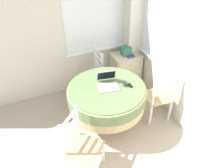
% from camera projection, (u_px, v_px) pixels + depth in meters
% --- Properties ---
extents(corner_room_shell, '(4.15, 4.89, 2.55)m').
position_uv_depth(corner_room_shell, '(124.00, 52.00, 3.01)').
color(corner_room_shell, beige).
rests_on(corner_room_shell, ground_plane).
extents(round_dining_table, '(1.18, 1.18, 0.78)m').
position_uv_depth(round_dining_table, '(107.00, 96.00, 3.28)').
color(round_dining_table, '#4C3D2D').
rests_on(round_dining_table, ground_plane).
extents(laptop, '(0.35, 0.36, 0.22)m').
position_uv_depth(laptop, '(108.00, 83.00, 3.20)').
color(laptop, silver).
rests_on(laptop, round_dining_table).
extents(computer_mouse, '(0.06, 0.09, 0.05)m').
position_uv_depth(computer_mouse, '(125.00, 84.00, 3.21)').
color(computer_mouse, black).
rests_on(computer_mouse, round_dining_table).
extents(cell_phone, '(0.05, 0.11, 0.01)m').
position_uv_depth(cell_phone, '(130.00, 85.00, 3.22)').
color(cell_phone, black).
rests_on(cell_phone, round_dining_table).
extents(dining_chair_near_back_window, '(0.40, 0.40, 0.95)m').
position_uv_depth(dining_chair_near_back_window, '(93.00, 75.00, 4.02)').
color(dining_chair_near_back_window, tan).
rests_on(dining_chair_near_back_window, ground_plane).
extents(dining_chair_near_right_window, '(0.44, 0.45, 0.95)m').
position_uv_depth(dining_chair_near_right_window, '(159.00, 97.00, 3.52)').
color(dining_chair_near_right_window, tan).
rests_on(dining_chair_near_right_window, ground_plane).
extents(dining_chair_camera_near, '(0.56, 0.56, 0.95)m').
position_uv_depth(dining_chair_camera_near, '(81.00, 146.00, 2.76)').
color(dining_chair_camera_near, tan).
rests_on(dining_chair_camera_near, ground_plane).
extents(corner_cabinet, '(0.56, 0.44, 0.67)m').
position_uv_depth(corner_cabinet, '(126.00, 69.00, 4.39)').
color(corner_cabinet, beige).
rests_on(corner_cabinet, ground_plane).
extents(storage_box, '(0.16, 0.17, 0.17)m').
position_uv_depth(storage_box, '(126.00, 51.00, 4.12)').
color(storage_box, '#387A5B').
rests_on(storage_box, corner_cabinet).
extents(book_on_cabinet, '(0.14, 0.23, 0.02)m').
position_uv_depth(book_on_cabinet, '(129.00, 54.00, 4.15)').
color(book_on_cabinet, '#33478C').
rests_on(book_on_cabinet, corner_cabinet).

